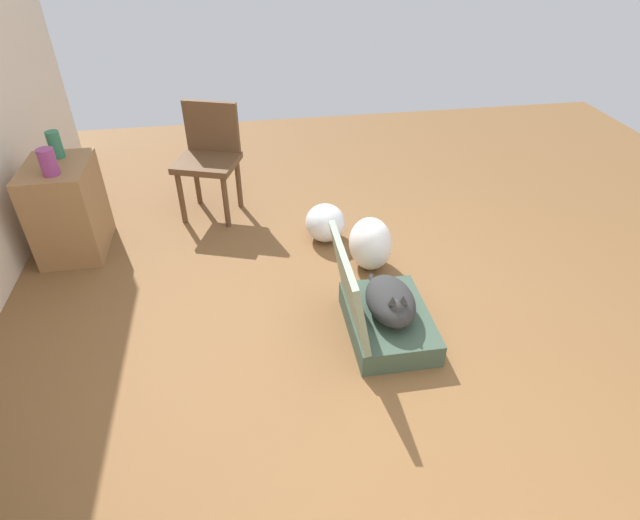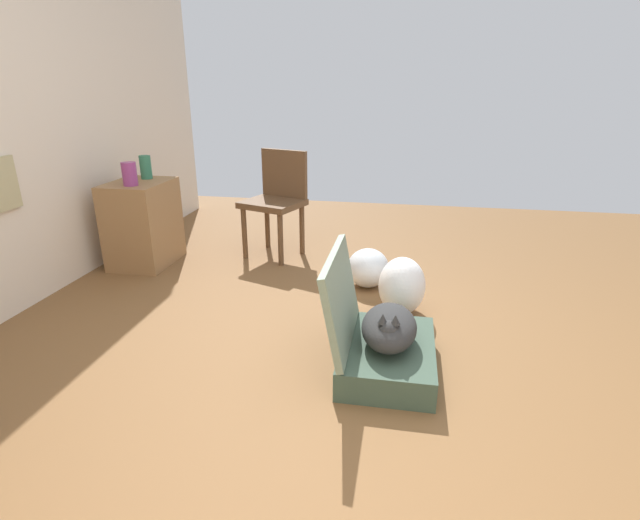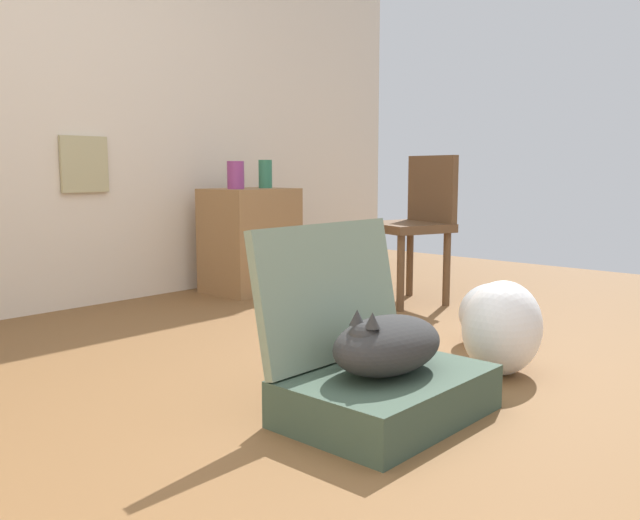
{
  "view_description": "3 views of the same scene",
  "coord_description": "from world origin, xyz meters",
  "px_view_note": "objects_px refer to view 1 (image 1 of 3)",
  "views": [
    {
      "loc": [
        -2.1,
        0.58,
        2.18
      ],
      "look_at": [
        0.44,
        0.16,
        0.34
      ],
      "focal_mm": 28.86,
      "sensor_mm": 36.0,
      "label": 1
    },
    {
      "loc": [
        -2.1,
        -0.24,
        1.41
      ],
      "look_at": [
        0.34,
        0.2,
        0.5
      ],
      "focal_mm": 27.05,
      "sensor_mm": 36.0,
      "label": 2
    },
    {
      "loc": [
        -1.6,
        -1.45,
        0.81
      ],
      "look_at": [
        0.43,
        0.39,
        0.44
      ],
      "focal_mm": 37.74,
      "sensor_mm": 36.0,
      "label": 3
    }
  ],
  "objects_px": {
    "cat": "(390,301)",
    "plastic_bag_white": "(370,244)",
    "suitcase_base": "(388,322)",
    "chair": "(209,155)",
    "plastic_bag_clear": "(326,223)",
    "vase_tall": "(48,162)",
    "vase_short": "(55,145)",
    "side_table": "(68,209)"
  },
  "relations": [
    {
      "from": "cat",
      "to": "plastic_bag_white",
      "type": "bearing_deg",
      "value": -4.39
    },
    {
      "from": "vase_short",
      "to": "side_table",
      "type": "bearing_deg",
      "value": 178.12
    },
    {
      "from": "plastic_bag_white",
      "to": "vase_tall",
      "type": "height_order",
      "value": "vase_tall"
    },
    {
      "from": "side_table",
      "to": "vase_short",
      "type": "distance_m",
      "value": 0.46
    },
    {
      "from": "cat",
      "to": "vase_short",
      "type": "distance_m",
      "value": 2.53
    },
    {
      "from": "cat",
      "to": "plastic_bag_white",
      "type": "relative_size",
      "value": 1.38
    },
    {
      "from": "side_table",
      "to": "chair",
      "type": "xyz_separation_m",
      "value": [
        0.42,
        -1.02,
        0.16
      ]
    },
    {
      "from": "plastic_bag_white",
      "to": "cat",
      "type": "bearing_deg",
      "value": 175.61
    },
    {
      "from": "suitcase_base",
      "to": "chair",
      "type": "distance_m",
      "value": 2.01
    },
    {
      "from": "plastic_bag_white",
      "to": "chair",
      "type": "height_order",
      "value": "chair"
    },
    {
      "from": "plastic_bag_white",
      "to": "plastic_bag_clear",
      "type": "distance_m",
      "value": 0.47
    },
    {
      "from": "vase_short",
      "to": "plastic_bag_clear",
      "type": "bearing_deg",
      "value": -99.2
    },
    {
      "from": "cat",
      "to": "side_table",
      "type": "height_order",
      "value": "side_table"
    },
    {
      "from": "plastic_bag_white",
      "to": "plastic_bag_clear",
      "type": "height_order",
      "value": "plastic_bag_white"
    },
    {
      "from": "cat",
      "to": "plastic_bag_clear",
      "type": "xyz_separation_m",
      "value": [
        1.09,
        0.19,
        -0.11
      ]
    },
    {
      "from": "plastic_bag_white",
      "to": "plastic_bag_clear",
      "type": "relative_size",
      "value": 1.15
    },
    {
      "from": "vase_tall",
      "to": "plastic_bag_clear",
      "type": "bearing_deg",
      "value": -90.68
    },
    {
      "from": "plastic_bag_clear",
      "to": "vase_short",
      "type": "bearing_deg",
      "value": 80.8
    },
    {
      "from": "vase_tall",
      "to": "vase_short",
      "type": "height_order",
      "value": "vase_short"
    },
    {
      "from": "chair",
      "to": "vase_tall",
      "type": "bearing_deg",
      "value": -130.97
    },
    {
      "from": "plastic_bag_white",
      "to": "vase_short",
      "type": "distance_m",
      "value": 2.29
    },
    {
      "from": "cat",
      "to": "plastic_bag_clear",
      "type": "height_order",
      "value": "cat"
    },
    {
      "from": "suitcase_base",
      "to": "vase_short",
      "type": "bearing_deg",
      "value": 55.85
    },
    {
      "from": "side_table",
      "to": "vase_tall",
      "type": "bearing_deg",
      "value": -169.31
    },
    {
      "from": "side_table",
      "to": "vase_short",
      "type": "bearing_deg",
      "value": -1.88
    },
    {
      "from": "side_table",
      "to": "cat",
      "type": "bearing_deg",
      "value": -121.46
    },
    {
      "from": "suitcase_base",
      "to": "plastic_bag_clear",
      "type": "distance_m",
      "value": 1.11
    },
    {
      "from": "chair",
      "to": "plastic_bag_clear",
      "type": "bearing_deg",
      "value": -15.39
    },
    {
      "from": "chair",
      "to": "vase_short",
      "type": "bearing_deg",
      "value": -144.88
    },
    {
      "from": "cat",
      "to": "plastic_bag_white",
      "type": "height_order",
      "value": "cat"
    },
    {
      "from": "vase_tall",
      "to": "cat",
      "type": "bearing_deg",
      "value": -118.86
    },
    {
      "from": "plastic_bag_clear",
      "to": "vase_short",
      "type": "height_order",
      "value": "vase_short"
    },
    {
      "from": "plastic_bag_clear",
      "to": "side_table",
      "type": "distance_m",
      "value": 1.87
    },
    {
      "from": "cat",
      "to": "side_table",
      "type": "bearing_deg",
      "value": 58.54
    },
    {
      "from": "cat",
      "to": "plastic_bag_clear",
      "type": "relative_size",
      "value": 1.59
    },
    {
      "from": "plastic_bag_clear",
      "to": "suitcase_base",
      "type": "bearing_deg",
      "value": -169.91
    },
    {
      "from": "suitcase_base",
      "to": "chair",
      "type": "xyz_separation_m",
      "value": [
        1.67,
        1.03,
        0.42
      ]
    },
    {
      "from": "suitcase_base",
      "to": "cat",
      "type": "xyz_separation_m",
      "value": [
        -0.01,
        0.0,
        0.17
      ]
    },
    {
      "from": "vase_tall",
      "to": "vase_short",
      "type": "xyz_separation_m",
      "value": [
        0.28,
        0.02,
        0.01
      ]
    },
    {
      "from": "vase_short",
      "to": "chair",
      "type": "height_order",
      "value": "chair"
    },
    {
      "from": "vase_short",
      "to": "chair",
      "type": "bearing_deg",
      "value": -74.31
    },
    {
      "from": "suitcase_base",
      "to": "plastic_bag_clear",
      "type": "height_order",
      "value": "plastic_bag_clear"
    }
  ]
}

